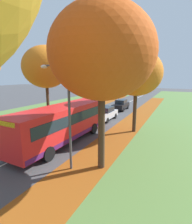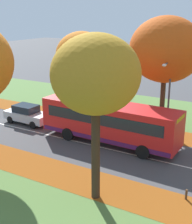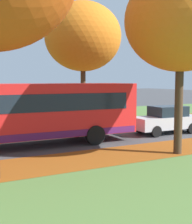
# 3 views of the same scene
# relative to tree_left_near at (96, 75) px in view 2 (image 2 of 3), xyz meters

# --- Properties ---
(leaf_litter_left) EXTENTS (2.80, 60.00, 0.00)m
(leaf_litter_left) POSITION_rel_tree_left_near_xyz_m (1.05, 5.78, -6.43)
(leaf_litter_left) COLOR #8C4714
(leaf_litter_left) RESTS_ON grass_verge_left
(grass_verge_right) EXTENTS (12.00, 90.00, 0.01)m
(grass_verge_right) POSITION_rel_tree_left_near_xyz_m (14.85, 11.78, -6.44)
(grass_verge_right) COLOR #517538
(grass_verge_right) RESTS_ON ground
(leaf_litter_right) EXTENTS (2.80, 60.00, 0.00)m
(leaf_litter_right) POSITION_rel_tree_left_near_xyz_m (10.25, 5.78, -6.43)
(leaf_litter_right) COLOR #8C4714
(leaf_litter_right) RESTS_ON grass_verge_right
(road_centre_line) EXTENTS (0.12, 80.00, 0.01)m
(road_centre_line) POSITION_rel_tree_left_near_xyz_m (5.65, 11.78, -6.44)
(road_centre_line) COLOR silver
(road_centre_line) RESTS_ON ground
(tree_left_near) EXTENTS (4.23, 4.23, 8.40)m
(tree_left_near) POSITION_rel_tree_left_near_xyz_m (0.00, 0.00, 0.00)
(tree_left_near) COLOR #382619
(tree_left_near) RESTS_ON ground
(tree_right_near) EXTENTS (5.60, 5.60, 9.05)m
(tree_right_near) POSITION_rel_tree_left_near_xyz_m (11.16, 0.23, 0.07)
(tree_right_near) COLOR #422D1E
(tree_right_near) RESTS_ON ground
(tree_right_mid) EXTENTS (4.67, 4.67, 7.70)m
(tree_right_mid) POSITION_rel_tree_left_near_xyz_m (11.24, 7.84, -0.86)
(tree_right_mid) COLOR #422D1E
(tree_right_mid) RESTS_ON ground
(bollard_third) EXTENTS (0.12, 0.12, 0.56)m
(bollard_third) POSITION_rel_tree_left_near_xyz_m (2.10, -4.18, -6.16)
(bollard_third) COLOR #4C3823
(bollard_third) RESTS_ON ground
(streetlamp_right) EXTENTS (1.89, 0.28, 6.00)m
(streetlamp_right) POSITION_rel_tree_left_near_xyz_m (9.32, -0.71, -2.71)
(streetlamp_right) COLOR #47474C
(streetlamp_right) RESTS_ON ground
(bus) EXTENTS (2.86, 10.46, 2.98)m
(bus) POSITION_rel_tree_left_near_xyz_m (6.71, 2.70, -4.74)
(bus) COLOR red
(bus) RESTS_ON ground
(car_silver_lead) EXTENTS (1.85, 4.23, 1.62)m
(car_silver_lead) POSITION_rel_tree_left_near_xyz_m (6.97, 10.83, -5.63)
(car_silver_lead) COLOR #B7BABF
(car_silver_lead) RESTS_ON ground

